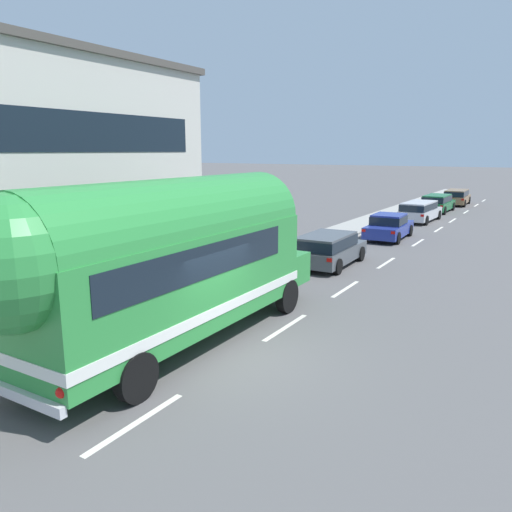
{
  "coord_description": "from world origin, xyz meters",
  "views": [
    {
      "loc": [
        5.99,
        -9.1,
        4.75
      ],
      "look_at": [
        -1.55,
        3.44,
        1.65
      ],
      "focal_mm": 35.02,
      "sensor_mm": 36.0,
      "label": 1
    }
  ],
  "objects": [
    {
      "name": "car_fifth",
      "position": [
        -1.57,
        37.88,
        0.8
      ],
      "size": [
        1.99,
        4.71,
        1.37
      ],
      "color": "olive",
      "rests_on": "ground"
    },
    {
      "name": "sidewalk_slab",
      "position": [
        -4.61,
        10.0,
        0.07
      ],
      "size": [
        2.3,
        90.0,
        0.15
      ],
      "primitive_type": "cube",
      "color": "#9E9B93",
      "rests_on": "ground"
    },
    {
      "name": "car_third",
      "position": [
        -1.87,
        25.48,
        0.8
      ],
      "size": [
        2.03,
        4.89,
        1.37
      ],
      "color": "silver",
      "rests_on": "ground"
    },
    {
      "name": "car_lead",
      "position": [
        -1.96,
        9.92,
        0.79
      ],
      "size": [
        2.07,
        4.31,
        1.37
      ],
      "color": "#474C51",
      "rests_on": "ground"
    },
    {
      "name": "painted_bus",
      "position": [
        -1.73,
        -0.49,
        2.3
      ],
      "size": [
        2.63,
        10.85,
        4.12
      ],
      "color": "#2D8C3D",
      "rests_on": "ground"
    },
    {
      "name": "lane_markings",
      "position": [
        -2.44,
        12.84,
        0.0
      ],
      "size": [
        3.6,
        80.0,
        0.01
      ],
      "color": "silver",
      "rests_on": "ground"
    },
    {
      "name": "car_second",
      "position": [
        -1.69,
        17.74,
        0.73
      ],
      "size": [
        2.0,
        4.39,
        1.37
      ],
      "color": "navy",
      "rests_on": "ground"
    },
    {
      "name": "car_fourth",
      "position": [
        -1.95,
        31.68,
        0.79
      ],
      "size": [
        1.94,
        4.72,
        1.37
      ],
      "color": "#196633",
      "rests_on": "ground"
    },
    {
      "name": "ground_plane",
      "position": [
        0.0,
        0.0,
        0.0
      ],
      "size": [
        300.0,
        300.0,
        0.0
      ],
      "primitive_type": "plane",
      "color": "#565454"
    }
  ]
}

